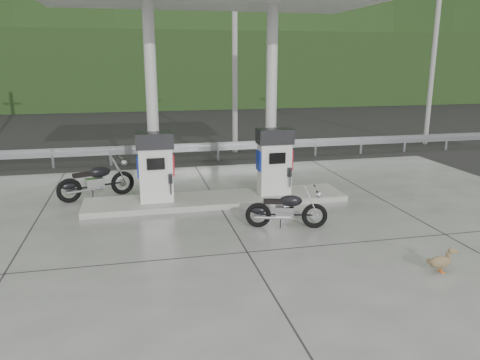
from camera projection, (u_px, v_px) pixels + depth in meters
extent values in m
plane|color=black|center=(237.00, 236.00, 10.31)|extent=(160.00, 160.00, 0.00)
cube|color=slate|center=(237.00, 235.00, 10.31)|extent=(18.00, 14.00, 0.02)
cube|color=#9C9A91|center=(217.00, 200.00, 12.65)|extent=(7.00, 1.40, 0.15)
cylinder|color=silver|center=(152.00, 104.00, 12.05)|extent=(0.30, 0.30, 5.00)
cylinder|color=silver|center=(271.00, 101.00, 12.73)|extent=(0.30, 0.30, 5.00)
cube|color=black|center=(183.00, 146.00, 21.18)|extent=(60.00, 7.00, 0.01)
cylinder|color=gray|center=(235.00, 54.00, 18.72)|extent=(0.22, 0.22, 8.00)
cylinder|color=gray|center=(434.00, 55.00, 20.64)|extent=(0.22, 0.22, 8.00)
cube|color=black|center=(158.00, 70.00, 37.92)|extent=(80.00, 6.00, 6.00)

